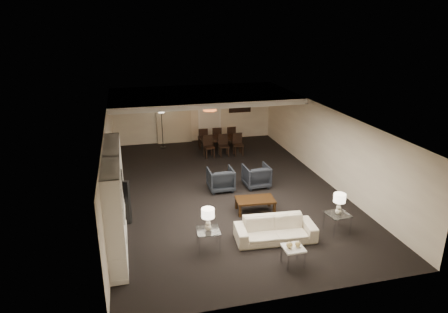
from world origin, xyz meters
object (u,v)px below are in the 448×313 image
Objects in this scene: floor_speaker at (127,202)px; pendant_light at (210,108)px; sofa at (275,229)px; chair_fm at (217,137)px; chair_nl at (209,147)px; vase_amber at (113,189)px; marble_table at (293,256)px; chair_nm at (224,146)px; television at (117,188)px; dining_table at (220,144)px; coffee_table at (255,205)px; table_lamp_left at (208,220)px; table_lamp_right at (339,204)px; vase_blue at (115,222)px; armchair_right at (256,176)px; chair_fr at (230,136)px; armchair_left at (221,179)px; side_table_left at (208,239)px; floor_lamp at (162,128)px; side_table_right at (337,223)px; chair_fl at (203,138)px.

pendant_light is at bearing 81.11° from floor_speaker.
chair_fm is at bearing 92.44° from sofa.
floor_speaker reaches higher than chair_nl.
vase_amber is (-3.78, 0.34, 1.36)m from sofa.
vase_amber reaches higher than marble_table.
television is at bearing -129.09° from chair_nm.
marble_table is at bearing -92.46° from dining_table.
pendant_light is 5.56m from coffee_table.
chair_fm is at bearing 89.64° from dining_table.
vase_amber is at bearing 159.10° from marble_table.
table_lamp_left and table_lamp_right have the same top height.
vase_amber is at bearing 178.81° from television.
vase_blue is 0.78m from vase_amber.
chair_fr reaches higher than armchair_right.
sofa is at bearing 100.13° from armchair_left.
vase_amber is at bearing 170.64° from side_table_left.
television is 6.68m from floor_lamp.
vase_amber is 0.20× the size of chair_nl.
chair_nl is (3.48, 6.15, -1.21)m from vase_amber.
vase_blue is (-3.78, -0.26, 0.86)m from sofa.
coffee_table is 2.00× the size of side_table_right.
television is at bearing -125.05° from pendant_light.
table_lamp_left is 2.10m from marble_table.
armchair_right is 0.46× the size of floor_lamp.
chair_nm is at bearing 75.37° from floor_speaker.
side_table_left is at bearing -106.01° from dining_table.
armchair_left is 0.46× the size of floor_lamp.
chair_nm reaches higher than armchair_left.
vase_blue is at bearing 68.82° from chair_fm.
armchair_right is 0.66× the size of floor_speaker.
sofa reaches higher than side_table_left.
pendant_light is 8.04m from vase_blue.
side_table_left is 0.63× the size of chair_nl.
side_table_left is at bearing -9.36° from vase_amber.
table_lamp_right is 2.10m from marble_table.
side_table_right is at bearing 0.00° from table_lamp_left.
floor_lamp is at bearing -13.50° from chair_fr.
chair_fm is (0.00, 1.30, 0.00)m from chair_nm.
coffee_table is 1.34× the size of armchair_right.
side_table_right is (2.30, -3.30, -0.11)m from armchair_left.
side_table_right is at bearing 90.77° from chair_fr.
television is 1.24× the size of chair_fl.
armchair_left is (-0.60, 3.30, 0.08)m from sofa.
armchair_left is (-0.60, 1.70, 0.17)m from coffee_table.
chair_nl is at bearing 107.09° from side_table_right.
chair_nm is at bearing -90.36° from dining_table.
chair_nl is (-0.30, 6.50, 0.15)m from sofa.
chair_nm reaches higher than armchair_right.
dining_table is (2.00, 7.15, 0.04)m from side_table_left.
side_table_right is 3.44m from table_lamp_left.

